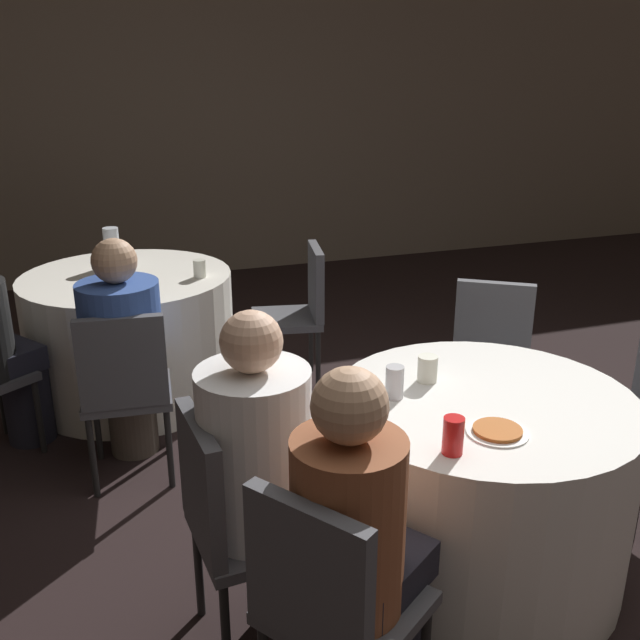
{
  "coord_description": "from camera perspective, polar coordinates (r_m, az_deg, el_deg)",
  "views": [
    {
      "loc": [
        -1.36,
        -1.89,
        1.88
      ],
      "look_at": [
        -0.42,
        0.83,
        0.84
      ],
      "focal_mm": 40.0,
      "sensor_mm": 36.0,
      "label": 1
    }
  ],
  "objects": [
    {
      "name": "ground_plane",
      "position": [
        3.0,
        13.74,
        -19.63
      ],
      "size": [
        16.0,
        16.0,
        0.0
      ],
      "primitive_type": "plane",
      "color": "black"
    },
    {
      "name": "wall_back",
      "position": [
        6.69,
        -7.47,
        15.67
      ],
      "size": [
        16.0,
        0.06,
        2.8
      ],
      "color": "#7A6B5B",
      "rests_on": "ground_plane"
    },
    {
      "name": "table_near",
      "position": [
        2.84,
        12.5,
        -12.82
      ],
      "size": [
        1.11,
        1.11,
        0.74
      ],
      "color": "white",
      "rests_on": "ground_plane"
    },
    {
      "name": "table_far",
      "position": [
        4.33,
        -14.87,
        -1.18
      ],
      "size": [
        1.19,
        1.19,
        0.74
      ],
      "color": "white",
      "rests_on": "ground_plane"
    },
    {
      "name": "chair_near_northeast",
      "position": [
        3.63,
        13.47,
        -2.66
      ],
      "size": [
        0.55,
        0.55,
        0.86
      ],
      "rotation": [
        0.0,
        0.0,
        -3.73
      ],
      "color": "#47474C",
      "rests_on": "ground_plane"
    },
    {
      "name": "chair_near_west",
      "position": [
        2.39,
        -7.19,
        -15.04
      ],
      "size": [
        0.43,
        0.43,
        0.86
      ],
      "rotation": [
        0.0,
        0.0,
        -1.49
      ],
      "color": "#47474C",
      "rests_on": "ground_plane"
    },
    {
      "name": "chair_near_southwest",
      "position": [
        2.06,
        0.63,
        -21.41
      ],
      "size": [
        0.56,
        0.56,
        0.86
      ],
      "rotation": [
        0.0,
        0.0,
        -0.97
      ],
      "color": "#47474C",
      "rests_on": "ground_plane"
    },
    {
      "name": "chair_far_south",
      "position": [
        3.34,
        -15.3,
        -4.85
      ],
      "size": [
        0.44,
        0.44,
        0.86
      ],
      "rotation": [
        0.0,
        0.0,
        -0.1
      ],
      "color": "#47474C",
      "rests_on": "ground_plane"
    },
    {
      "name": "chair_far_east",
      "position": [
        4.27,
        -1.52,
        1.33
      ],
      "size": [
        0.47,
        0.47,
        0.86
      ],
      "rotation": [
        0.0,
        0.0,
        1.38
      ],
      "color": "#47474C",
      "rests_on": "ground_plane"
    },
    {
      "name": "person_blue_shirt",
      "position": [
        3.45,
        -15.38,
        -2.62
      ],
      "size": [
        0.38,
        0.52,
        1.16
      ],
      "rotation": [
        0.0,
        0.0,
        -0.1
      ],
      "color": "#4C4238",
      "rests_on": "ground_plane"
    },
    {
      "name": "person_floral_shirt",
      "position": [
        2.13,
        3.33,
        -17.79
      ],
      "size": [
        0.46,
        0.43,
        1.16
      ],
      "rotation": [
        0.0,
        0.0,
        -0.97
      ],
      "color": "black",
      "rests_on": "ground_plane"
    },
    {
      "name": "person_white_shirt",
      "position": [
        2.37,
        -3.73,
        -12.47
      ],
      "size": [
        0.52,
        0.37,
        1.19
      ],
      "rotation": [
        0.0,
        0.0,
        -1.49
      ],
      "color": "black",
      "rests_on": "ground_plane"
    },
    {
      "name": "pizza_plate_near",
      "position": [
        2.43,
        14.01,
        -8.61
      ],
      "size": [
        0.2,
        0.2,
        0.02
      ],
      "color": "white",
      "rests_on": "table_near"
    },
    {
      "name": "soda_can_silver",
      "position": [
        2.58,
        5.99,
        -4.97
      ],
      "size": [
        0.07,
        0.07,
        0.12
      ],
      "color": "silver",
      "rests_on": "table_near"
    },
    {
      "name": "soda_can_red",
      "position": [
        2.26,
        10.6,
        -9.08
      ],
      "size": [
        0.07,
        0.07,
        0.12
      ],
      "color": "red",
      "rests_on": "table_near"
    },
    {
      "name": "cup_near",
      "position": [
        2.73,
        8.59,
        -3.88
      ],
      "size": [
        0.08,
        0.08,
        0.1
      ],
      "color": "silver",
      "rests_on": "table_near"
    },
    {
      "name": "bottle_far",
      "position": [
        4.39,
        -16.31,
        5.61
      ],
      "size": [
        0.09,
        0.09,
        0.23
      ],
      "color": "silver",
      "rests_on": "table_far"
    },
    {
      "name": "cup_far",
      "position": [
        4.07,
        -9.61,
        4.08
      ],
      "size": [
        0.07,
        0.07,
        0.1
      ],
      "color": "silver",
      "rests_on": "table_far"
    }
  ]
}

